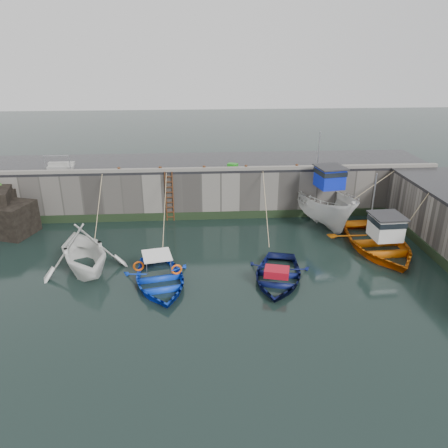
{
  "coord_description": "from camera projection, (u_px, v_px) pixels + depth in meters",
  "views": [
    {
      "loc": [
        -0.29,
        -15.97,
        10.45
      ],
      "look_at": [
        1.17,
        6.23,
        1.2
      ],
      "focal_mm": 35.0,
      "sensor_mm": 36.0,
      "label": 1
    }
  ],
  "objects": [
    {
      "name": "boat_near_navy",
      "position": [
        277.0,
        279.0,
        20.84
      ],
      "size": [
        4.35,
        5.29,
        0.96
      ],
      "primitive_type": "imported",
      "rotation": [
        0.0,
        0.0,
        -0.25
      ],
      "color": "#0A1244",
      "rests_on": "ground"
    },
    {
      "name": "fish_crate",
      "position": [
        233.0,
        166.0,
        27.32
      ],
      "size": [
        0.71,
        0.61,
        0.32
      ],
      "primitive_type": "cube",
      "rotation": [
        0.0,
        0.0,
        -0.42
      ],
      "color": "#1B7F17",
      "rests_on": "road_back"
    },
    {
      "name": "algae_right",
      "position": [
        445.0,
        265.0,
        21.68
      ],
      "size": [
        0.08,
        15.0,
        0.5
      ],
      "primitive_type": "cube",
      "color": "black",
      "rests_on": "ground"
    },
    {
      "name": "boat_near_white",
      "position": [
        86.0,
        269.0,
        21.81
      ],
      "size": [
        5.97,
        6.32,
        2.64
      ],
      "primitive_type": "imported",
      "rotation": [
        0.0,
        0.0,
        0.42
      ],
      "color": "white",
      "rests_on": "ground"
    },
    {
      "name": "boat_far_white",
      "position": [
        323.0,
        204.0,
        27.3
      ],
      "size": [
        3.83,
        7.47,
        5.75
      ],
      "rotation": [
        0.0,
        0.0,
        0.17
      ],
      "color": "silver",
      "rests_on": "ground"
    },
    {
      "name": "boat_near_navy_rope",
      "position": [
        261.0,
        235.0,
        25.66
      ],
      "size": [
        0.04,
        6.03,
        3.1
      ],
      "primitive_type": null,
      "color": "tan",
      "rests_on": "ground"
    },
    {
      "name": "bollard_e",
      "position": [
        297.0,
        166.0,
        27.28
      ],
      "size": [
        0.18,
        0.18,
        0.28
      ],
      "primitive_type": "cylinder",
      "color": "#3F1E0F",
      "rests_on": "road_back"
    },
    {
      "name": "kerb_back",
      "position": [
        201.0,
        169.0,
        26.84
      ],
      "size": [
        30.0,
        0.3,
        0.2
      ],
      "primitive_type": "cube",
      "color": "slate",
      "rests_on": "road_back"
    },
    {
      "name": "quay_back",
      "position": [
        201.0,
        185.0,
        29.68
      ],
      "size": [
        30.0,
        5.0,
        3.0
      ],
      "primitive_type": "cube",
      "color": "slate",
      "rests_on": "ground"
    },
    {
      "name": "road_back",
      "position": [
        200.0,
        162.0,
        29.08
      ],
      "size": [
        30.0,
        5.0,
        0.16
      ],
      "primitive_type": "cube",
      "color": "black",
      "rests_on": "quay_back"
    },
    {
      "name": "bollard_b",
      "position": [
        160.0,
        169.0,
        26.77
      ],
      "size": [
        0.18,
        0.18,
        0.28
      ],
      "primitive_type": "cylinder",
      "color": "#3F1E0F",
      "rests_on": "road_back"
    },
    {
      "name": "boat_far_orange",
      "position": [
        378.0,
        242.0,
        23.71
      ],
      "size": [
        4.78,
        6.49,
        4.3
      ],
      "rotation": [
        0.0,
        0.0,
        0.05
      ],
      "color": "orange",
      "rests_on": "ground"
    },
    {
      "name": "boat_near_blue_rope",
      "position": [
        166.0,
        238.0,
        25.28
      ],
      "size": [
        0.04,
        6.1,
        3.1
      ],
      "primitive_type": null,
      "color": "tan",
      "rests_on": "ground"
    },
    {
      "name": "algae_back",
      "position": [
        202.0,
        216.0,
        27.82
      ],
      "size": [
        30.0,
        0.08,
        0.5
      ],
      "primitive_type": "cube",
      "color": "black",
      "rests_on": "ground"
    },
    {
      "name": "railing",
      "position": [
        61.0,
        165.0,
        27.28
      ],
      "size": [
        1.6,
        1.05,
        1.0
      ],
      "color": "#A5A8AD",
      "rests_on": "road_back"
    },
    {
      "name": "bollard_d",
      "position": [
        246.0,
        167.0,
        27.09
      ],
      "size": [
        0.18,
        0.18,
        0.28
      ],
      "primitive_type": "cylinder",
      "color": "#3F1E0F",
      "rests_on": "road_back"
    },
    {
      "name": "boat_near_blue",
      "position": [
        160.0,
        284.0,
        20.44
      ],
      "size": [
        4.28,
        5.34,
        0.99
      ],
      "primitive_type": "imported",
      "rotation": [
        0.0,
        0.0,
        0.2
      ],
      "color": "#0D38C8",
      "rests_on": "ground"
    },
    {
      "name": "ladder",
      "position": [
        169.0,
        197.0,
        27.15
      ],
      "size": [
        0.51,
        0.08,
        3.2
      ],
      "color": "#3F1E0F",
      "rests_on": "ground"
    },
    {
      "name": "bollard_a",
      "position": [
        119.0,
        170.0,
        26.62
      ],
      "size": [
        0.18,
        0.18,
        0.28
      ],
      "primitive_type": "cylinder",
      "color": "#3F1E0F",
      "rests_on": "road_back"
    },
    {
      "name": "bollard_c",
      "position": [
        204.0,
        168.0,
        26.93
      ],
      "size": [
        0.18,
        0.18,
        0.28
      ],
      "primitive_type": "cylinder",
      "color": "#3F1E0F",
      "rests_on": "road_back"
    },
    {
      "name": "ground",
      "position": [
        206.0,
        306.0,
        18.74
      ],
      "size": [
        120.0,
        120.0,
        0.0
      ],
      "primitive_type": "plane",
      "color": "black",
      "rests_on": "ground"
    },
    {
      "name": "boat_near_white_rope",
      "position": [
        102.0,
        234.0,
        25.85
      ],
      "size": [
        0.04,
        4.59,
        3.1
      ],
      "primitive_type": null,
      "color": "tan",
      "rests_on": "ground"
    }
  ]
}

